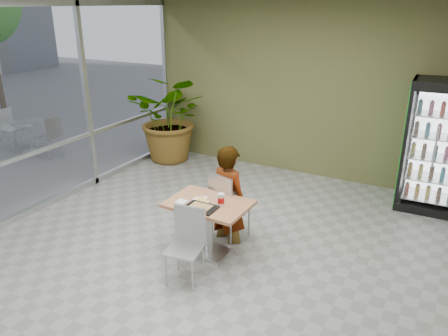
# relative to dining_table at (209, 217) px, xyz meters

# --- Properties ---
(ground) EXTENTS (7.00, 7.00, 0.00)m
(ground) POSITION_rel_dining_table_xyz_m (-0.08, -0.08, -0.54)
(ground) COLOR gray
(ground) RESTS_ON ground
(room_envelope) EXTENTS (6.00, 7.00, 3.20)m
(room_envelope) POSITION_rel_dining_table_xyz_m (-0.08, -0.08, 1.06)
(room_envelope) COLOR silver
(room_envelope) RESTS_ON ground
(storefront_frame) EXTENTS (0.10, 7.00, 3.20)m
(storefront_frame) POSITION_rel_dining_table_xyz_m (-3.08, -0.08, 1.06)
(storefront_frame) COLOR #B1B3B6
(storefront_frame) RESTS_ON ground
(dining_table) EXTENTS (1.05, 0.75, 0.75)m
(dining_table) POSITION_rel_dining_table_xyz_m (0.00, 0.00, 0.00)
(dining_table) COLOR #9E6243
(dining_table) RESTS_ON ground
(chair_far) EXTENTS (0.54, 0.55, 0.99)m
(chair_far) POSITION_rel_dining_table_xyz_m (-0.00, 0.46, 0.04)
(chair_far) COLOR #B1B3B6
(chair_far) RESTS_ON ground
(chair_near) EXTENTS (0.46, 0.46, 0.90)m
(chair_near) POSITION_rel_dining_table_xyz_m (0.04, -0.57, -0.01)
(chair_near) COLOR #B1B3B6
(chair_near) RESTS_ON ground
(seated_woman) EXTENTS (0.70, 0.55, 1.67)m
(seated_woman) POSITION_rel_dining_table_xyz_m (0.02, 0.51, -0.00)
(seated_woman) COLOR black
(seated_woman) RESTS_ON ground
(pizza_plate) EXTENTS (0.33, 0.30, 0.03)m
(pizza_plate) POSITION_rel_dining_table_xyz_m (-0.10, -0.00, 0.23)
(pizza_plate) COLOR silver
(pizza_plate) RESTS_ON dining_table
(soda_cup) EXTENTS (0.09, 0.09, 0.15)m
(soda_cup) POSITION_rel_dining_table_xyz_m (0.18, 0.01, 0.29)
(soda_cup) COLOR silver
(soda_cup) RESTS_ON dining_table
(napkin_stack) EXTENTS (0.13, 0.13, 0.02)m
(napkin_stack) POSITION_rel_dining_table_xyz_m (-0.30, -0.17, 0.22)
(napkin_stack) COLOR silver
(napkin_stack) RESTS_ON dining_table
(cafeteria_tray) EXTENTS (0.39, 0.29, 0.02)m
(cafeteria_tray) POSITION_rel_dining_table_xyz_m (0.01, -0.20, 0.22)
(cafeteria_tray) COLOR black
(cafeteria_tray) RESTS_ON dining_table
(beverage_fridge) EXTENTS (0.96, 0.75, 2.07)m
(beverage_fridge) POSITION_rel_dining_table_xyz_m (2.40, 2.89, 0.50)
(beverage_fridge) COLOR black
(beverage_fridge) RESTS_ON ground
(potted_plant) EXTENTS (1.89, 1.72, 1.82)m
(potted_plant) POSITION_rel_dining_table_xyz_m (-2.55, 2.85, 0.37)
(potted_plant) COLOR #346A2A
(potted_plant) RESTS_ON ground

